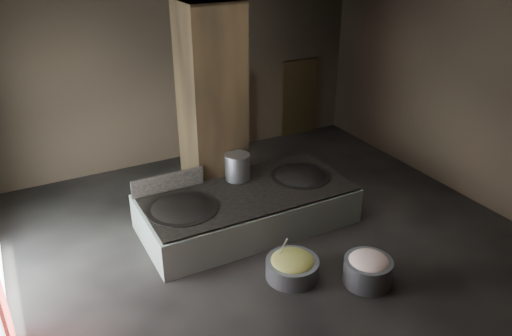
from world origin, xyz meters
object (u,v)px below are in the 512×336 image
wok_left (183,211)px  wok_right (300,179)px  stock_pot (237,167)px  cook (241,151)px  meat_basin (367,271)px  hearth_platform (247,209)px  veg_basin (292,268)px

wok_left → wok_right: 2.80m
stock_pot → cook: bearing=60.5°
cook → meat_basin: bearing=64.1°
meat_basin → stock_pot: bearing=106.5°
wok_right → meat_basin: (-0.33, -2.79, -0.51)m
wok_left → wok_right: bearing=2.0°
wok_right → stock_pot: (-1.30, 0.50, 0.38)m
hearth_platform → wok_right: wok_right is taller
hearth_platform → wok_right: (1.35, 0.05, 0.36)m
veg_basin → meat_basin: (1.11, -0.76, 0.06)m
stock_pot → meat_basin: bearing=-73.5°
wok_left → cook: (2.22, 1.86, 0.09)m
wok_left → veg_basin: wok_left is taller
wok_right → stock_pot: bearing=159.0°
stock_pot → veg_basin: 2.70m
stock_pot → meat_basin: (0.97, -3.29, -0.89)m
wok_left → stock_pot: size_ratio=2.42×
veg_basin → wok_left: bearing=125.3°
veg_basin → meat_basin: bearing=-34.5°
wok_right → stock_pot: stock_pot is taller
veg_basin → meat_basin: meat_basin is taller
wok_left → stock_pot: bearing=21.8°
cook → wok_left: bearing=10.9°
wok_right → meat_basin: size_ratio=1.50×
meat_basin → cook: bearing=93.2°
stock_pot → meat_basin: size_ratio=0.67×
cook → veg_basin: size_ratio=1.73×
hearth_platform → wok_right: bearing=2.1°
cook → veg_basin: 3.94m
stock_pot → meat_basin: 3.54m
wok_left → veg_basin: bearing=-54.7°
hearth_platform → wok_right: 1.40m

